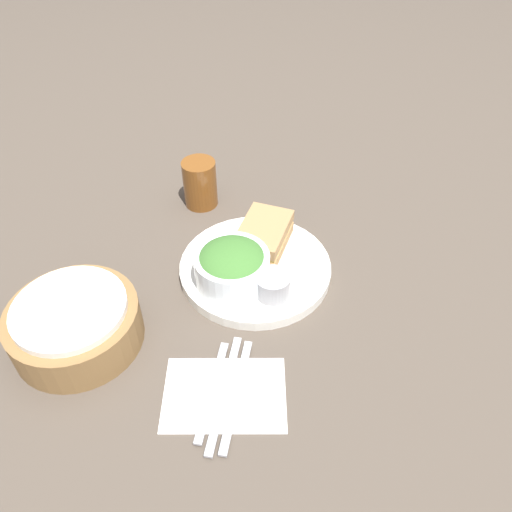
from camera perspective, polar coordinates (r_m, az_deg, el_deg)
The scene contains 12 objects.
ground_plane at distance 0.91m, azimuth 0.00°, elevation -1.84°, with size 4.00×4.00×0.00m, color #4C4238.
plate at distance 0.90m, azimuth 0.00°, elevation -1.39°, with size 0.27×0.27×0.02m, color white.
sandwich at distance 0.92m, azimuth 0.95°, elevation 2.30°, with size 0.14×0.12×0.05m.
salad_bowl at distance 0.84m, azimuth -2.68°, elevation -1.04°, with size 0.13×0.13×0.07m.
dressing_cup at distance 0.83m, azimuth 2.01°, elevation -3.38°, with size 0.06×0.06×0.04m, color #99999E.
orange_wedge at distance 0.91m, azimuth -3.38°, elevation 1.49°, with size 0.04×0.04×0.04m, color orange.
drink_glass at distance 1.05m, azimuth -6.35°, elevation 8.25°, with size 0.07×0.07×0.10m, color brown.
bread_basket at distance 0.83m, azimuth -19.91°, elevation -7.27°, with size 0.20×0.20×0.08m.
napkin at distance 0.75m, azimuth -3.51°, elevation -15.43°, with size 0.12×0.18×0.00m, color white.
fork at distance 0.75m, azimuth -2.13°, elevation -15.48°, with size 0.19×0.01×0.01m, color #B2B2B7.
knife at distance 0.75m, azimuth -3.53°, elevation -15.26°, with size 0.20×0.01×0.01m, color #B2B2B7.
spoon at distance 0.75m, azimuth -4.91°, elevation -15.03°, with size 0.17×0.01×0.01m, color #B2B2B7.
Camera 1 is at (-0.64, 0.00, 0.65)m, focal length 35.00 mm.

